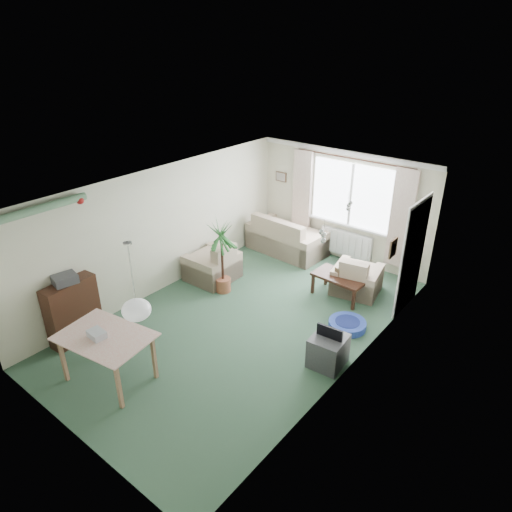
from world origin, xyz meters
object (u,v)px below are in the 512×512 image
Objects in this scene: coffee_table at (339,286)px; houseplant at (222,257)px; bookshelf at (73,311)px; armchair_left at (212,261)px; tv_cube at (328,351)px; armchair_corner at (357,274)px; pet_bed at (347,325)px; dining_table at (109,358)px; sofa at (287,234)px.

houseplant is at bearing -146.84° from coffee_table.
armchair_left is at bearing 78.26° from bookshelf.
armchair_left is at bearing 160.50° from tv_cube.
armchair_corner is 1.34× the size of pet_bed.
armchair_left is 2.88m from bookshelf.
dining_table is 2.21× the size of tv_cube.
houseplant is at bearing 94.59° from sofa.
armchair_left reaches higher than armchair_corner.
dining_table is (0.92, -3.10, -0.04)m from armchair_left.
tv_cube is (3.54, 2.00, -0.28)m from bookshelf.
armchair_corner is 2.87m from armchair_left.
tv_cube is (2.75, -2.85, -0.19)m from sofa.
tv_cube reaches higher than pet_bed.
sofa is 4.91m from bookshelf.
tv_cube is (3.20, -0.86, -0.16)m from armchair_left.
sofa is at bearing 152.14° from coffee_table.
coffee_table is at bearing 110.03° from tv_cube.
armchair_left is (-2.53, -1.36, 0.03)m from armchair_corner.
houseplant is 2.31× the size of pet_bed.
sofa is 3.15m from pet_bed.
pet_bed is (2.99, 0.17, -0.34)m from armchair_left.
coffee_table is (-0.16, -0.38, -0.16)m from armchair_corner.
sofa is 3.27× the size of tv_cube.
coffee_table is 1.04m from pet_bed.
bookshelf is (-2.87, -4.21, 0.14)m from armchair_corner.
armchair_left is 1.70× the size of tv_cube.
dining_table is at bearing 15.52° from armchair_left.
coffee_table is (1.91, -1.01, -0.21)m from sofa.
coffee_table is 2.02m from tv_cube.
bookshelf is (-0.34, -2.85, 0.12)m from armchair_left.
dining_table is at bearing -139.97° from tv_cube.
pet_bed is (2.54, -1.82, -0.37)m from sofa.
armchair_corner is 0.94× the size of armchair_left.
pet_bed is (-0.21, 1.02, -0.18)m from tv_cube.
bookshelf is at bearing -7.84° from armchair_left.
sofa is 2.05× the size of armchair_corner.
tv_cube is at bearing -78.24° from pet_bed.
pet_bed is at bearing 37.28° from bookshelf.
sofa reaches higher than armchair_corner.
pet_bed is at bearing 97.26° from tv_cube.
dining_table is at bearing -109.44° from coffee_table.
bookshelf is at bearing 44.82° from armchair_corner.
tv_cube is (2.28, 2.24, -0.13)m from dining_table.
bookshelf is (-0.79, -4.84, 0.09)m from sofa.
armchair_left is at bearing 106.57° from dining_table.
bookshelf reaches higher than armchair_corner.
tv_cube is at bearing -65.47° from coffee_table.
dining_table is 3.20m from tv_cube.
sofa is at bearing -27.84° from armchair_corner.
bookshelf is 0.72× the size of houseplant.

